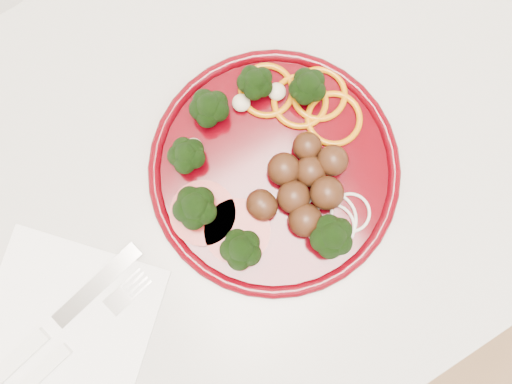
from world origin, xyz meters
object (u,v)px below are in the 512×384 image
knife (41,337)px  plate (271,169)px  napkin (66,328)px  fork (56,359)px

knife → plate: bearing=-7.5°
plate → knife: plate is taller
knife → napkin: bearing=-22.7°
fork → plate: bearing=-2.2°
plate → napkin: (-0.27, -0.02, -0.02)m
napkin → knife: size_ratio=0.84×
plate → knife: size_ratio=1.30×
plate → napkin: size_ratio=1.56×
plate → fork: size_ratio=1.47×
fork → napkin: bearing=33.3°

